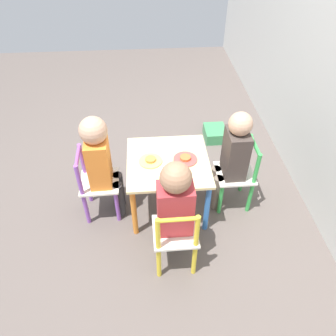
# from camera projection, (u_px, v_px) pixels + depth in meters

# --- Properties ---
(ground_plane) EXTENTS (6.00, 6.00, 0.00)m
(ground_plane) POSITION_uv_depth(u_px,v_px,m) (168.00, 204.00, 2.46)
(ground_plane) COLOR #5B514C
(kids_table) EXTENTS (0.55, 0.55, 0.43)m
(kids_table) POSITION_uv_depth(u_px,v_px,m) (168.00, 168.00, 2.22)
(kids_table) COLOR beige
(kids_table) RESTS_ON ground_plane
(chair_yellow) EXTENTS (0.26, 0.26, 0.53)m
(chair_yellow) POSITION_uv_depth(u_px,v_px,m) (175.00, 237.00, 1.92)
(chair_yellow) COLOR silver
(chair_yellow) RESTS_ON ground_plane
(chair_purple) EXTENTS (0.27, 0.27, 0.53)m
(chair_purple) POSITION_uv_depth(u_px,v_px,m) (97.00, 184.00, 2.25)
(chair_purple) COLOR silver
(chair_purple) RESTS_ON ground_plane
(chair_green) EXTENTS (0.26, 0.26, 0.53)m
(chair_green) POSITION_uv_depth(u_px,v_px,m) (237.00, 175.00, 2.32)
(chair_green) COLOR silver
(chair_green) RESTS_ON ground_plane
(child_right) EXTENTS (0.22, 0.20, 0.79)m
(child_right) POSITION_uv_depth(u_px,v_px,m) (175.00, 205.00, 1.82)
(child_right) COLOR #38383D
(child_right) RESTS_ON ground_plane
(child_front) EXTENTS (0.20, 0.22, 0.80)m
(child_front) POSITION_uv_depth(u_px,v_px,m) (101.00, 159.00, 2.11)
(child_front) COLOR #38383D
(child_front) RESTS_ON ground_plane
(child_back) EXTENTS (0.20, 0.21, 0.78)m
(child_back) POSITION_uv_depth(u_px,v_px,m) (233.00, 154.00, 2.18)
(child_back) COLOR #7A6B5B
(child_back) RESTS_ON ground_plane
(plate_right) EXTENTS (0.15, 0.15, 0.03)m
(plate_right) POSITION_uv_depth(u_px,v_px,m) (169.00, 171.00, 2.08)
(plate_right) COLOR white
(plate_right) RESTS_ON kids_table
(plate_front) EXTENTS (0.15, 0.15, 0.03)m
(plate_front) POSITION_uv_depth(u_px,v_px,m) (151.00, 161.00, 2.16)
(plate_front) COLOR #EADB66
(plate_front) RESTS_ON kids_table
(plate_back) EXTENTS (0.16, 0.16, 0.03)m
(plate_back) POSITION_uv_depth(u_px,v_px,m) (185.00, 159.00, 2.18)
(plate_back) COLOR #E54C47
(plate_back) RESTS_ON kids_table
(storage_bin) EXTENTS (0.23, 0.19, 0.10)m
(storage_bin) POSITION_uv_depth(u_px,v_px,m) (215.00, 133.00, 3.06)
(storage_bin) COLOR #3D8E56
(storage_bin) RESTS_ON ground_plane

